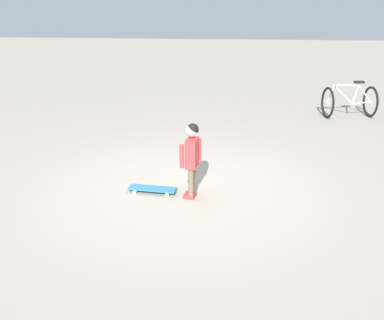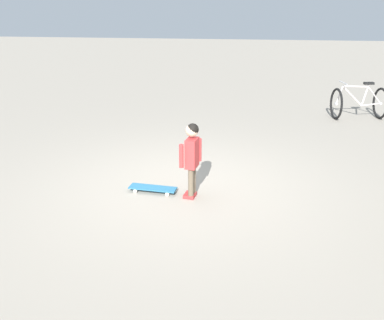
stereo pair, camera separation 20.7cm
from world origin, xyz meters
TOP-DOWN VIEW (x-y plane):
  - ground_plane at (0.00, 0.00)m, footprint 50.00×50.00m
  - child_person at (-0.37, -0.15)m, footprint 0.34×0.26m
  - skateboard at (-0.28, 0.43)m, footprint 0.26×0.69m
  - bicycle_far at (4.32, -3.32)m, footprint 0.89×1.18m

SIDE VIEW (x-z plane):
  - ground_plane at x=0.00m, z-range 0.00..0.00m
  - skateboard at x=-0.28m, z-range 0.02..0.10m
  - bicycle_far at x=4.32m, z-range -0.04..0.80m
  - child_person at x=-0.37m, z-range 0.13..1.19m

